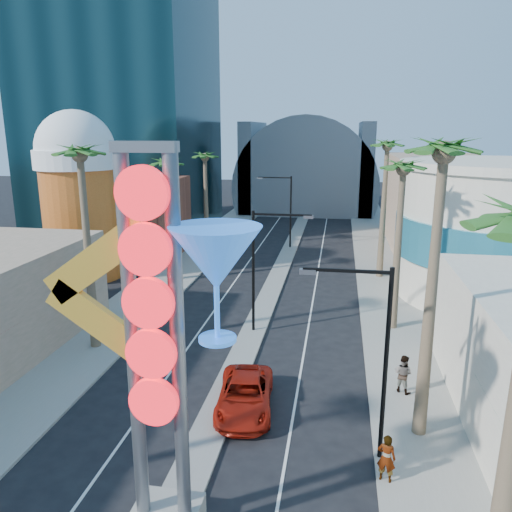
{
  "coord_description": "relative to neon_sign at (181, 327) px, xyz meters",
  "views": [
    {
      "loc": [
        5.2,
        -9.95,
        12.84
      ],
      "look_at": [
        0.24,
        19.61,
        5.23
      ],
      "focal_mm": 35.0,
      "sensor_mm": 36.0,
      "label": 1
    }
  ],
  "objects": [
    {
      "name": "sidewalk_west",
      "position": [
        -10.32,
        32.04,
        -7.23
      ],
      "size": [
        5.0,
        100.0,
        0.15
      ],
      "primitive_type": "cube",
      "color": "gray",
      "rests_on": "ground"
    },
    {
      "name": "sidewalk_east",
      "position": [
        8.68,
        32.04,
        -7.23
      ],
      "size": [
        5.0,
        100.0,
        0.15
      ],
      "primitive_type": "cube",
      "color": "gray",
      "rests_on": "ground"
    },
    {
      "name": "median",
      "position": [
        -0.82,
        35.04,
        -7.23
      ],
      "size": [
        1.6,
        84.0,
        0.15
      ],
      "primitive_type": "cube",
      "color": "gray",
      "rests_on": "ground"
    },
    {
      "name": "hotel_tower",
      "position": [
        -22.82,
        49.04,
        17.69
      ],
      "size": [
        20.0,
        20.0,
        50.0
      ],
      "primitive_type": "cube",
      "color": "black",
      "rests_on": "ground"
    },
    {
      "name": "brick_filler_west",
      "position": [
        -16.82,
        35.04,
        -3.31
      ],
      "size": [
        10.0,
        10.0,
        8.0
      ],
      "primitive_type": "cube",
      "color": "brown",
      "rests_on": "ground"
    },
    {
      "name": "filler_east",
      "position": [
        15.18,
        45.04,
        -2.31
      ],
      "size": [
        10.0,
        20.0,
        10.0
      ],
      "primitive_type": "cube",
      "color": "#987F62",
      "rests_on": "ground"
    },
    {
      "name": "beer_mug",
      "position": [
        -17.82,
        27.04,
        0.54
      ],
      "size": [
        7.0,
        7.0,
        14.5
      ],
      "color": "#B04817",
      "rests_on": "ground"
    },
    {
      "name": "turquoise_building",
      "position": [
        17.18,
        27.04,
        -2.06
      ],
      "size": [
        16.6,
        16.6,
        10.6
      ],
      "color": "beige",
      "rests_on": "ground"
    },
    {
      "name": "canopy",
      "position": [
        -0.82,
        69.04,
        -3.0
      ],
      "size": [
        22.0,
        16.0,
        22.0
      ],
      "color": "slate",
      "rests_on": "ground"
    },
    {
      "name": "neon_sign",
      "position": [
        0.0,
        0.0,
        0.0
      ],
      "size": [
        6.53,
        2.6,
        12.55
      ],
      "color": "gray",
      "rests_on": "ground"
    },
    {
      "name": "streetlight_0",
      "position": [
        -0.27,
        17.04,
        -2.43
      ],
      "size": [
        3.79,
        0.25,
        8.0
      ],
      "color": "black",
      "rests_on": "ground"
    },
    {
      "name": "streetlight_1",
      "position": [
        -1.36,
        41.04,
        -2.43
      ],
      "size": [
        3.79,
        0.25,
        8.0
      ],
      "color": "black",
      "rests_on": "ground"
    },
    {
      "name": "streetlight_2",
      "position": [
        5.91,
        5.04,
        -2.47
      ],
      "size": [
        3.45,
        0.25,
        8.0
      ],
      "color": "black",
      "rests_on": "ground"
    },
    {
      "name": "palm_1",
      "position": [
        -9.82,
        13.04,
        3.52
      ],
      "size": [
        2.4,
        2.4,
        12.7
      ],
      "color": "brown",
      "rests_on": "ground"
    },
    {
      "name": "palm_2",
      "position": [
        -9.82,
        27.04,
        2.17
      ],
      "size": [
        2.4,
        2.4,
        11.2
      ],
      "color": "brown",
      "rests_on": "ground"
    },
    {
      "name": "palm_3",
      "position": [
        -9.82,
        39.04,
        2.17
      ],
      "size": [
        2.4,
        2.4,
        11.2
      ],
      "color": "brown",
      "rests_on": "ground"
    },
    {
      "name": "palm_5",
      "position": [
        8.18,
        7.04,
        3.96
      ],
      "size": [
        2.4,
        2.4,
        13.2
      ],
      "color": "brown",
      "rests_on": "ground"
    },
    {
      "name": "palm_6",
      "position": [
        8.18,
        19.04,
        2.62
      ],
      "size": [
        2.4,
        2.4,
        11.7
      ],
      "color": "brown",
      "rests_on": "ground"
    },
    {
      "name": "palm_7",
      "position": [
        8.18,
        31.04,
        3.52
      ],
      "size": [
        2.4,
        2.4,
        12.7
      ],
      "color": "brown",
      "rests_on": "ground"
    },
    {
      "name": "red_pickup",
      "position": [
        0.38,
        7.77,
        -6.55
      ],
      "size": [
        3.07,
        5.66,
        1.51
      ],
      "primitive_type": "imported",
      "rotation": [
        0.0,
        0.0,
        0.11
      ],
      "color": "#B41C0D",
      "rests_on": "ground"
    },
    {
      "name": "pedestrian_a",
      "position": [
        6.48,
        3.64,
        -6.22
      ],
      "size": [
        0.78,
        0.62,
        1.88
      ],
      "primitive_type": "imported",
      "rotation": [
        0.0,
        0.0,
        2.87
      ],
      "color": "gray",
      "rests_on": "sidewalk_east"
    },
    {
      "name": "pedestrian_b",
      "position": [
        7.85,
        10.45,
        -6.19
      ],
      "size": [
        1.19,
        1.13,
        1.94
      ],
      "primitive_type": "imported",
      "rotation": [
        0.0,
        0.0,
        2.56
      ],
      "color": "gray",
      "rests_on": "sidewalk_east"
    }
  ]
}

